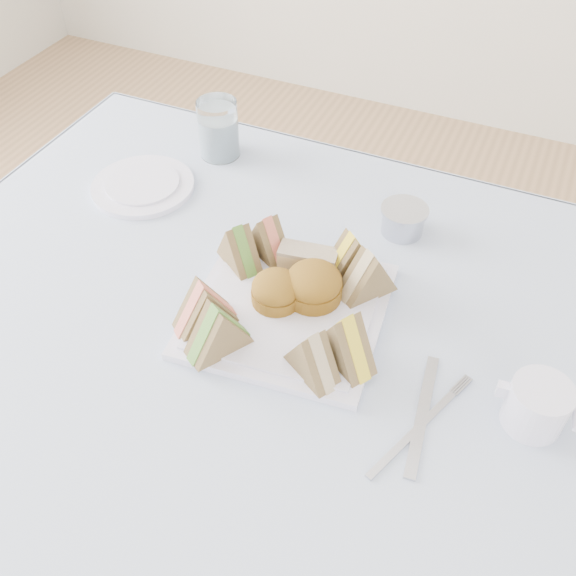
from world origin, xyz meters
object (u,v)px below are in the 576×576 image
at_px(table, 228,477).
at_px(creamer_jug, 537,406).
at_px(serving_plate, 288,310).
at_px(water_glass, 218,129).

distance_m(table, creamer_jug, 0.59).
xyz_separation_m(table, creamer_jug, (0.42, 0.05, 0.41)).
relative_size(serving_plate, water_glass, 2.49).
distance_m(table, serving_plate, 0.40).
xyz_separation_m(water_glass, creamer_jug, (0.61, -0.35, -0.02)).
relative_size(table, creamer_jug, 12.31).
relative_size(table, water_glass, 8.54).
bearing_deg(creamer_jug, water_glass, 145.12).
distance_m(serving_plate, creamer_jug, 0.34).
bearing_deg(creamer_jug, table, -178.65).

